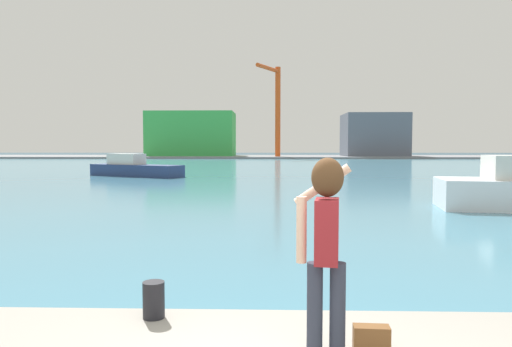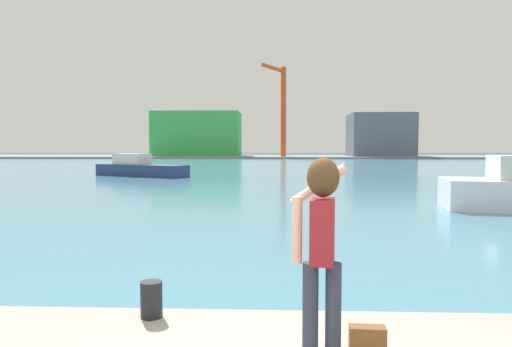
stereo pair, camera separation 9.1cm
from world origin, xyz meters
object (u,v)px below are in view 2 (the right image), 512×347
at_px(person_photographer, 321,235).
at_px(boat_moored, 139,168).
at_px(warehouse_right, 380,135).
at_px(port_crane, 282,104).
at_px(warehouse_left, 198,134).
at_px(harbor_bollard, 151,299).
at_px(handbag, 367,340).

distance_m(person_photographer, boat_moored, 34.05).
xyz_separation_m(warehouse_right, port_crane, (-19.57, -6.20, 5.67)).
bearing_deg(port_crane, boat_moored, -102.48).
bearing_deg(boat_moored, warehouse_right, 89.31).
height_order(warehouse_left, warehouse_right, warehouse_left).
bearing_deg(harbor_bollard, person_photographer, -25.86).
relative_size(handbag, boat_moored, 0.04).
relative_size(person_photographer, harbor_bollard, 4.47).
height_order(handbag, warehouse_right, warehouse_right).
bearing_deg(person_photographer, handbag, -74.65).
bearing_deg(boat_moored, harbor_bollard, -46.22).
distance_m(handbag, warehouse_left, 94.14).
distance_m(person_photographer, warehouse_left, 94.07).
bearing_deg(warehouse_right, harbor_bollard, -103.67).
bearing_deg(boat_moored, warehouse_left, 122.49).
relative_size(harbor_bollard, warehouse_left, 0.02).
relative_size(person_photographer, warehouse_right, 0.15).
distance_m(warehouse_left, port_crane, 19.58).
relative_size(handbag, harbor_bollard, 0.82).
distance_m(harbor_bollard, warehouse_right, 92.78).
xyz_separation_m(harbor_bollard, warehouse_left, (-14.78, 91.72, 4.07)).
relative_size(person_photographer, boat_moored, 0.22).
bearing_deg(handbag, person_photographer, -173.50).
bearing_deg(person_photographer, harbor_bollard, 72.99).
bearing_deg(handbag, harbor_bollard, 159.82).
xyz_separation_m(handbag, warehouse_right, (19.75, 90.87, 3.88)).
relative_size(handbag, port_crane, 0.02).
distance_m(handbag, boat_moored, 34.13).
xyz_separation_m(warehouse_left, warehouse_right, (36.68, -1.64, -0.26)).
relative_size(handbag, warehouse_left, 0.02).
distance_m(harbor_bollard, warehouse_left, 92.99).
height_order(person_photographer, boat_moored, person_photographer).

